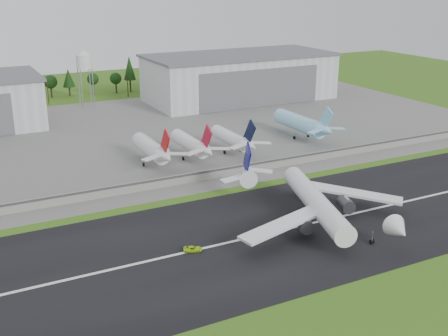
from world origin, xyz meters
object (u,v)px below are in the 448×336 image
parked_jet_red_b (193,145)px  parked_jet_navy (234,139)px  ground_vehicle (193,249)px  parked_jet_skyblue (304,124)px  parked_jet_red_a (154,150)px  main_airliner (317,207)px

parked_jet_red_b → parked_jet_navy: 17.28m
ground_vehicle → parked_jet_skyblue: size_ratio=0.13×
parked_jet_navy → parked_jet_skyblue: size_ratio=0.84×
ground_vehicle → parked_jet_red_a: bearing=10.7°
main_airliner → parked_jet_skyblue: size_ratio=1.56×
ground_vehicle → parked_jet_red_a: (14.73, 66.83, 5.53)m
parked_jet_skyblue → main_airliner: bearing=-122.4°
main_airliner → parked_jet_red_a: main_airliner is taller
ground_vehicle → parked_jet_navy: bearing=-12.3°
parked_jet_navy → parked_jet_red_b: bearing=179.9°
ground_vehicle → parked_jet_red_b: 73.48m
parked_jet_red_b → parked_jet_skyblue: bearing=5.5°
main_airliner → parked_jet_red_b: size_ratio=1.85×
ground_vehicle → parked_jet_red_b: size_ratio=0.15×
main_airliner → ground_vehicle: 37.49m
parked_jet_red_a → parked_jet_red_b: bearing=-0.1°
parked_jet_red_a → main_airliner: bearing=-71.4°
main_airliner → parked_jet_red_b: bearing=-66.7°
main_airliner → parked_jet_red_b: (-7.08, 66.95, 1.14)m
main_airliner → parked_jet_skyblue: 85.33m
parked_jet_red_a → parked_jet_navy: parked_jet_red_a is taller
main_airliner → ground_vehicle: main_airliner is taller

